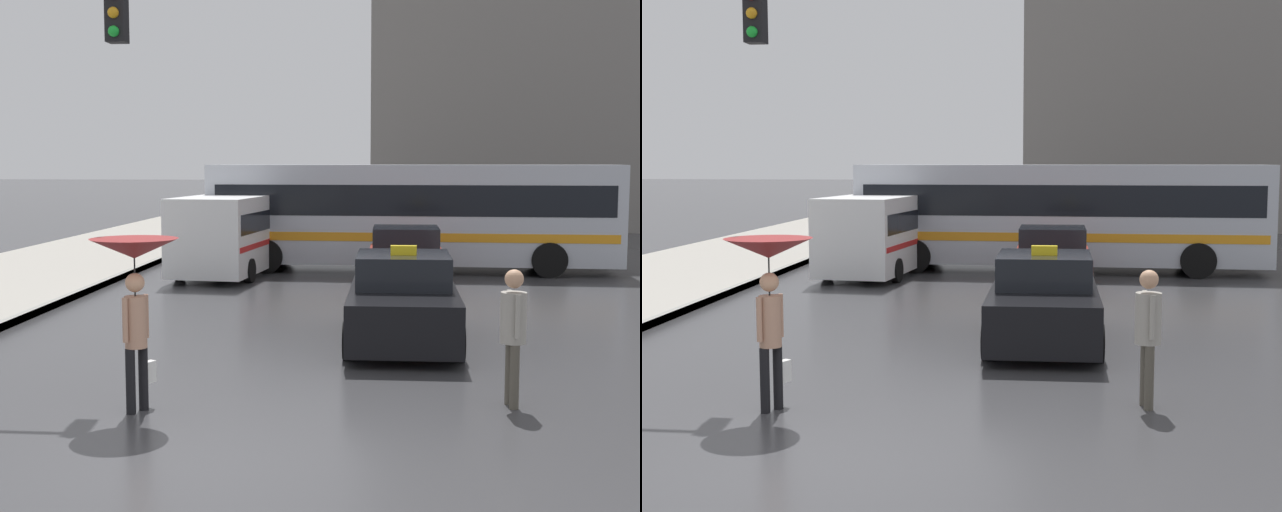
% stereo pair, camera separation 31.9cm
% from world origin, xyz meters
% --- Properties ---
extents(ground_plane, '(300.00, 300.00, 0.00)m').
position_xyz_m(ground_plane, '(0.00, 0.00, 0.00)').
color(ground_plane, '#38383A').
extents(taxi, '(1.91, 4.15, 1.70)m').
position_xyz_m(taxi, '(2.16, 6.56, 0.70)').
color(taxi, black).
rests_on(taxi, ground_plane).
extents(sedan_red, '(1.91, 4.06, 1.53)m').
position_xyz_m(sedan_red, '(2.28, 13.04, 0.70)').
color(sedan_red, '#A52D23').
rests_on(sedan_red, ground_plane).
extents(ambulance_van, '(2.63, 5.76, 2.19)m').
position_xyz_m(ambulance_van, '(-2.49, 15.80, 1.22)').
color(ambulance_van, white).
rests_on(ambulance_van, ground_plane).
extents(city_bus, '(11.58, 3.03, 3.03)m').
position_xyz_m(city_bus, '(2.48, 17.01, 1.69)').
color(city_bus, '#B2B7C1').
rests_on(city_bus, ground_plane).
extents(pedestrian_with_umbrella, '(1.09, 1.09, 2.17)m').
position_xyz_m(pedestrian_with_umbrella, '(-1.18, 2.04, 1.79)').
color(pedestrian_with_umbrella, black).
rests_on(pedestrian_with_umbrella, ground_plane).
extents(pedestrian_man, '(0.37, 0.48, 1.76)m').
position_xyz_m(pedestrian_man, '(3.51, 2.68, 1.06)').
color(pedestrian_man, '#4C473D').
rests_on(pedestrian_man, ground_plane).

